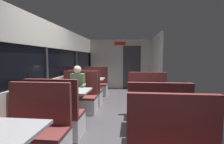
{
  "coord_description": "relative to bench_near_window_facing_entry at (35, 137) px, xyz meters",
  "views": [
    {
      "loc": [
        0.44,
        -3.54,
        1.47
      ],
      "look_at": [
        -0.28,
        3.24,
        0.87
      ],
      "focal_mm": 26.4,
      "sensor_mm": 36.0,
      "label": 1
    }
  ],
  "objects": [
    {
      "name": "ground_plane",
      "position": [
        0.89,
        1.39,
        -0.34
      ],
      "size": [
        3.3,
        9.2,
        0.02
      ],
      "primitive_type": "cube",
      "color": "#423F44"
    },
    {
      "name": "bench_far_window_facing_end",
      "position": [
        0.0,
        2.77,
        0.0
      ],
      "size": [
        0.95,
        0.5,
        1.1
      ],
      "color": "silver",
      "rests_on": "ground_plane"
    },
    {
      "name": "carriage_end_bulkhead",
      "position": [
        0.95,
        5.59,
        0.81
      ],
      "size": [
        2.9,
        0.11,
        2.3
      ],
      "color": "beige",
      "rests_on": "ground_plane"
    },
    {
      "name": "dining_table_mid_window",
      "position": [
        0.0,
        1.38,
        0.31
      ],
      "size": [
        0.9,
        0.7,
        0.74
      ],
      "color": "#9E9EA3",
      "rests_on": "ground_plane"
    },
    {
      "name": "coffee_cup_primary",
      "position": [
        -0.13,
        1.42,
        0.46
      ],
      "size": [
        0.07,
        0.07,
        0.09
      ],
      "color": "#B23333",
      "rests_on": "dining_table_mid_window"
    },
    {
      "name": "carriage_window_panel_left",
      "position": [
        -0.56,
        1.39,
        0.78
      ],
      "size": [
        0.09,
        8.48,
        2.3
      ],
      "color": "beige",
      "rests_on": "ground_plane"
    },
    {
      "name": "bench_rear_aisle_facing_end",
      "position": [
        1.79,
        0.48,
        0.0
      ],
      "size": [
        0.95,
        0.5,
        1.1
      ],
      "color": "silver",
      "rests_on": "ground_plane"
    },
    {
      "name": "bench_mid_window_facing_entry",
      "position": [
        0.0,
        2.08,
        0.0
      ],
      "size": [
        0.95,
        0.5,
        1.1
      ],
      "color": "silver",
      "rests_on": "ground_plane"
    },
    {
      "name": "carriage_aisle_panel_right",
      "position": [
        2.34,
        4.39,
        0.82
      ],
      "size": [
        0.08,
        2.4,
        2.3
      ],
      "primitive_type": "cube",
      "color": "beige",
      "rests_on": "ground_plane"
    },
    {
      "name": "dining_table_far_window",
      "position": [
        0.0,
        3.47,
        0.31
      ],
      "size": [
        0.9,
        0.7,
        0.74
      ],
      "color": "#9E9EA3",
      "rests_on": "ground_plane"
    },
    {
      "name": "seated_passenger",
      "position": [
        0.0,
        2.01,
        0.21
      ],
      "size": [
        0.47,
        0.55,
        1.26
      ],
      "color": "#26262D",
      "rests_on": "ground_plane"
    },
    {
      "name": "bench_rear_aisle_facing_entry",
      "position": [
        1.79,
        1.88,
        0.0
      ],
      "size": [
        0.95,
        0.5,
        1.1
      ],
      "color": "silver",
      "rests_on": "ground_plane"
    },
    {
      "name": "bench_near_window_facing_entry",
      "position": [
        0.0,
        0.0,
        0.0
      ],
      "size": [
        0.95,
        0.5,
        1.1
      ],
      "color": "silver",
      "rests_on": "ground_plane"
    },
    {
      "name": "bench_mid_window_facing_end",
      "position": [
        0.0,
        0.68,
        0.0
      ],
      "size": [
        0.95,
        0.5,
        1.1
      ],
      "color": "silver",
      "rests_on": "ground_plane"
    },
    {
      "name": "bench_far_window_facing_entry",
      "position": [
        0.0,
        4.16,
        0.0
      ],
      "size": [
        0.95,
        0.5,
        1.1
      ],
      "color": "silver",
      "rests_on": "ground_plane"
    },
    {
      "name": "dining_table_rear_aisle",
      "position": [
        1.79,
        1.18,
        0.31
      ],
      "size": [
        0.9,
        0.7,
        0.74
      ],
      "color": "#9E9EA3",
      "rests_on": "ground_plane"
    }
  ]
}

